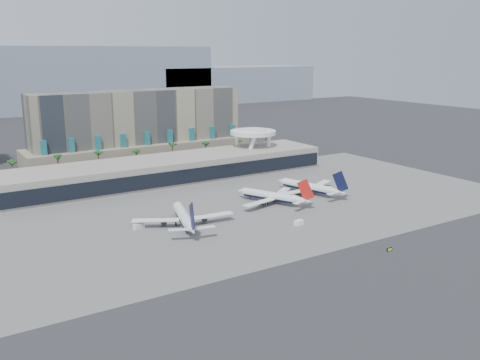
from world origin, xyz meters
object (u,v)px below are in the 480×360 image
airliner_right (310,187)px  airliner_left (184,217)px  airliner_centre (272,196)px  taxiway_sign (389,249)px  service_vehicle_b (299,223)px  service_vehicle_a (139,226)px

airliner_right → airliner_left: bearing=173.8°
airliner_centre → taxiway_sign: airliner_centre is taller
airliner_left → service_vehicle_b: 44.07m
airliner_right → service_vehicle_b: (-32.79, -33.34, -2.50)m
airliner_left → taxiway_sign: size_ratio=16.40×
airliner_left → airliner_centre: bearing=25.3°
airliner_centre → service_vehicle_b: 31.03m
service_vehicle_a → service_vehicle_b: 60.97m
airliner_centre → airliner_right: airliner_right is taller
airliner_centre → airliner_right: 24.32m
airliner_left → airliner_right: airliner_left is taller
service_vehicle_b → airliner_left: bearing=136.2°
service_vehicle_b → airliner_right: bearing=32.6°
airliner_left → service_vehicle_a: 17.35m
taxiway_sign → airliner_centre: bearing=88.2°
airliner_right → service_vehicle_b: bearing=-149.4°
airliner_right → service_vehicle_a: (-86.55, -4.57, -2.42)m
airliner_left → airliner_centre: 47.01m
service_vehicle_b → taxiway_sign: size_ratio=1.50×
airliner_left → taxiway_sign: 76.21m
taxiway_sign → service_vehicle_a: bearing=131.5°
airliner_left → service_vehicle_a: airliner_left is taller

